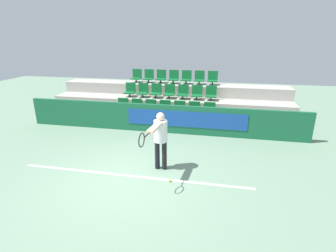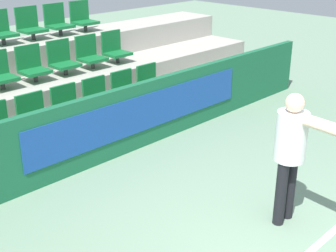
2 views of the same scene
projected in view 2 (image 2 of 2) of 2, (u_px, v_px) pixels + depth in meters
The scene contains 18 objects.
barrier_wall at pixel (98, 130), 6.78m from camera, with size 10.38×0.14×1.06m.
bleacher_tier_front at pixel (75, 138), 7.25m from camera, with size 9.98×0.96×0.46m.
bleacher_tier_middle at pixel (41, 109), 7.79m from camera, with size 9.98×0.96×0.92m.
bleacher_tier_back at pixel (11, 84), 8.33m from camera, with size 9.98×0.96×1.38m.
stadium_chair_2 at pixel (35, 116), 6.77m from camera, with size 0.43×0.40×0.58m.
stadium_chair_3 at pixel (68, 107), 7.14m from camera, with size 0.43×0.40×0.58m.
stadium_chair_4 at pixel (98, 98), 7.52m from camera, with size 0.43×0.40×0.58m.
stadium_chair_5 at pixel (126, 90), 7.90m from camera, with size 0.43×0.40×0.58m.
stadium_chair_6 at pixel (150, 83), 8.28m from camera, with size 0.43×0.40×0.58m.
stadium_chair_10 at pixel (32, 66), 7.60m from camera, with size 0.43×0.40×0.58m.
stadium_chair_11 at pixel (62, 59), 7.98m from camera, with size 0.43×0.40×0.58m.
stadium_chair_12 at pixel (90, 54), 8.35m from camera, with size 0.43×0.40×0.58m.
stadium_chair_13 at pixel (115, 49), 8.73m from camera, with size 0.43×0.40×0.58m.
stadium_chair_17 at pixel (0, 29), 8.05m from camera, with size 0.43×0.40×0.58m.
stadium_chair_18 at pixel (30, 25), 8.43m from camera, with size 0.43×0.40×0.58m.
stadium_chair_19 at pixel (58, 21), 8.81m from camera, with size 0.43×0.40×0.58m.
stadium_chair_20 at pixel (83, 18), 9.19m from camera, with size 0.43×0.40×0.58m.
tennis_player at pixel (296, 146), 5.15m from camera, with size 0.35×1.60×1.58m.
Camera 2 is at (-3.69, -1.62, 3.15)m, focal length 50.00 mm.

